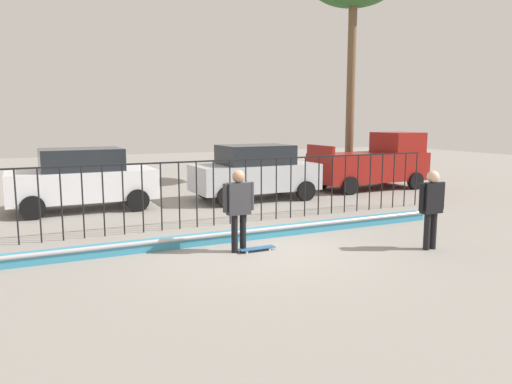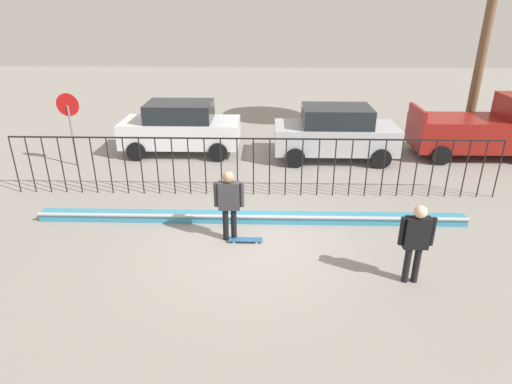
{
  "view_description": "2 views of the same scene",
  "coord_description": "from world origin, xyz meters",
  "views": [
    {
      "loc": [
        -4.61,
        -9.22,
        2.81
      ],
      "look_at": [
        0.1,
        0.46,
        1.2
      ],
      "focal_mm": 34.73,
      "sensor_mm": 36.0,
      "label": 1
    },
    {
      "loc": [
        0.4,
        -9.02,
        5.25
      ],
      "look_at": [
        0.12,
        1.06,
        0.83
      ],
      "focal_mm": 30.63,
      "sensor_mm": 36.0,
      "label": 2
    }
  ],
  "objects": [
    {
      "name": "parked_car_white",
      "position": [
        -2.82,
        6.64,
        0.97
      ],
      "size": [
        4.3,
        2.12,
        1.9
      ],
      "rotation": [
        0.0,
        0.0,
        -0.07
      ],
      "color": "silver",
      "rests_on": "ground"
    },
    {
      "name": "ground_plane",
      "position": [
        0.0,
        0.0,
        0.0
      ],
      "size": [
        60.0,
        60.0,
        0.0
      ],
      "primitive_type": "plane",
      "color": "gray"
    },
    {
      "name": "skateboarder",
      "position": [
        -0.47,
        0.11,
        1.05
      ],
      "size": [
        0.7,
        0.26,
        1.74
      ],
      "rotation": [
        0.0,
        0.0,
        0.5
      ],
      "color": "black",
      "rests_on": "ground"
    },
    {
      "name": "pickup_truck",
      "position": [
        8.27,
        6.51,
        1.04
      ],
      "size": [
        4.7,
        2.12,
        2.24
      ],
      "rotation": [
        0.0,
        0.0,
        -0.08
      ],
      "color": "maroon",
      "rests_on": "ground"
    },
    {
      "name": "bowl_coping_ledge",
      "position": [
        0.0,
        1.06,
        0.12
      ],
      "size": [
        11.0,
        0.4,
        0.27
      ],
      "color": "teal",
      "rests_on": "ground"
    },
    {
      "name": "skateboard",
      "position": [
        -0.1,
        0.0,
        0.06
      ],
      "size": [
        0.8,
        0.2,
        0.07
      ],
      "rotation": [
        0.0,
        0.0,
        0.08
      ],
      "color": "#26598C",
      "rests_on": "ground"
    },
    {
      "name": "camera_operator",
      "position": [
        3.32,
        -1.5,
        1.03
      ],
      "size": [
        0.69,
        0.26,
        1.71
      ],
      "rotation": [
        0.0,
        0.0,
        2.9
      ],
      "color": "black",
      "rests_on": "ground"
    },
    {
      "name": "stop_sign",
      "position": [
        -6.22,
        5.14,
        1.62
      ],
      "size": [
        0.76,
        0.07,
        2.5
      ],
      "color": "slate",
      "rests_on": "ground"
    },
    {
      "name": "perimeter_fence",
      "position": [
        0.0,
        2.8,
        1.07
      ],
      "size": [
        14.04,
        0.04,
        1.73
      ],
      "color": "black",
      "rests_on": "ground"
    },
    {
      "name": "parked_car_silver",
      "position": [
        2.81,
        6.1,
        0.97
      ],
      "size": [
        4.3,
        2.12,
        1.9
      ],
      "rotation": [
        0.0,
        0.0,
        -0.02
      ],
      "color": "#B7BABF",
      "rests_on": "ground"
    }
  ]
}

